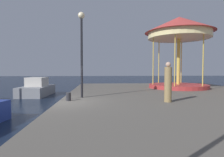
{
  "coord_description": "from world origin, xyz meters",
  "views": [
    {
      "loc": [
        1.96,
        -9.16,
        2.32
      ],
      "look_at": [
        2.91,
        4.77,
        1.66
      ],
      "focal_mm": 30.3,
      "sensor_mm": 36.0,
      "label": 1
    }
  ],
  "objects": [
    {
      "name": "quay_dock",
      "position": [
        6.78,
        0.0,
        0.4
      ],
      "size": [
        13.55,
        23.05,
        0.8
      ],
      "primitive_type": "cube",
      "color": "#5B564F",
      "rests_on": "ground"
    },
    {
      "name": "motorboat_grey",
      "position": [
        -3.63,
        8.16,
        0.61
      ],
      "size": [
        2.37,
        4.3,
        1.63
      ],
      "color": "gray",
      "rests_on": "ground"
    },
    {
      "name": "ground_plane",
      "position": [
        0.0,
        0.0,
        0.0
      ],
      "size": [
        120.0,
        120.0,
        0.0
      ],
      "primitive_type": "plane",
      "color": "black"
    },
    {
      "name": "lamp_post_mid_promenade",
      "position": [
        1.03,
        1.15,
        3.91
      ],
      "size": [
        0.36,
        0.36,
        4.6
      ],
      "color": "black",
      "rests_on": "quay_dock"
    },
    {
      "name": "person_far_corner",
      "position": [
        5.19,
        -0.54,
        1.68
      ],
      "size": [
        0.34,
        0.34,
        1.88
      ],
      "color": "#937A4C",
      "rests_on": "quay_dock"
    },
    {
      "name": "carousel",
      "position": [
        8.51,
        6.06,
        5.2
      ],
      "size": [
        5.55,
        5.55,
        5.83
      ],
      "color": "#B23333",
      "rests_on": "quay_dock"
    },
    {
      "name": "bollard_center",
      "position": [
        0.46,
        0.14,
        1.0
      ],
      "size": [
        0.24,
        0.24,
        0.4
      ],
      "primitive_type": "cylinder",
      "color": "#2D2D33",
      "rests_on": "quay_dock"
    }
  ]
}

